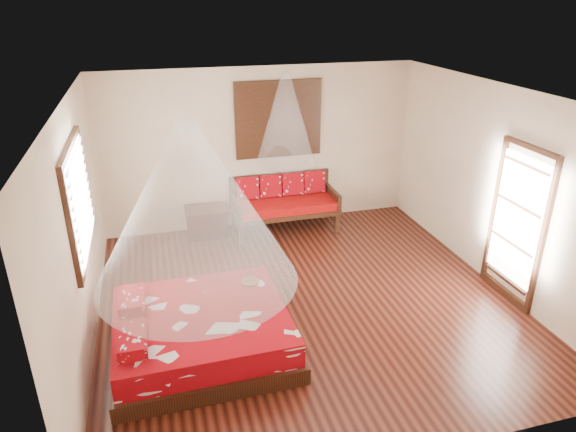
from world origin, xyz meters
name	(u,v)px	position (x,y,z in m)	size (l,w,h in m)	color
room	(308,206)	(0.00, 0.00, 1.40)	(5.54, 5.54, 2.84)	black
bed	(201,332)	(-1.51, -0.69, 0.25)	(2.09, 1.90, 0.64)	black
daybed	(284,201)	(0.32, 2.38, 0.52)	(1.83, 0.81, 0.96)	black
storage_chest	(207,221)	(-1.05, 2.45, 0.25)	(0.75, 0.56, 0.50)	black
shutter_panel	(279,119)	(0.32, 2.72, 1.90)	(1.52, 0.06, 1.32)	black
window_left	(79,200)	(-2.71, 0.20, 1.70)	(0.10, 1.74, 1.34)	black
glazed_door	(516,225)	(2.72, -0.60, 1.07)	(0.08, 1.02, 2.16)	black
wine_tray	(250,279)	(-0.81, -0.17, 0.55)	(0.23, 0.23, 0.19)	brown
mosquito_net_main	(192,206)	(-1.49, -0.69, 1.85)	(2.23, 2.23, 1.80)	white
mosquito_net_daybed	(286,119)	(0.32, 2.25, 2.00)	(1.00, 1.00, 1.50)	white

